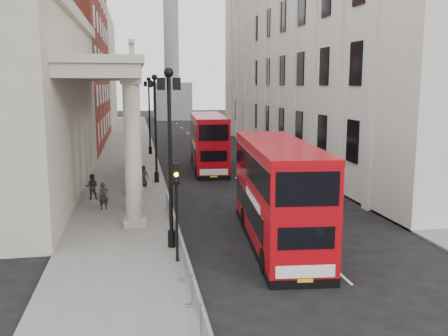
{
  "coord_description": "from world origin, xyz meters",
  "views": [
    {
      "loc": [
        -2.12,
        -18.68,
        7.72
      ],
      "look_at": [
        2.92,
        9.7,
        2.85
      ],
      "focal_mm": 40.0,
      "sensor_mm": 36.0,
      "label": 1
    }
  ],
  "objects_px": {
    "lamp_post_north": "(149,110)",
    "traffic_light": "(176,194)",
    "bus_far": "(208,141)",
    "pedestrian_c": "(143,176)",
    "bus_near": "(278,191)",
    "lamp_post_south": "(170,146)",
    "monument_column": "(171,45)",
    "pedestrian_b": "(92,187)",
    "pedestrian_a": "(104,196)",
    "lamp_post_mid": "(155,121)"
  },
  "relations": [
    {
      "from": "bus_near",
      "to": "pedestrian_c",
      "type": "bearing_deg",
      "value": 118.61
    },
    {
      "from": "lamp_post_north",
      "to": "bus_near",
      "type": "xyz_separation_m",
      "value": [
        5.17,
        -31.87,
        -2.32
      ]
    },
    {
      "from": "pedestrian_a",
      "to": "bus_far",
      "type": "bearing_deg",
      "value": 39.38
    },
    {
      "from": "traffic_light",
      "to": "bus_near",
      "type": "height_order",
      "value": "bus_near"
    },
    {
      "from": "traffic_light",
      "to": "pedestrian_b",
      "type": "relative_size",
      "value": 2.52
    },
    {
      "from": "traffic_light",
      "to": "lamp_post_south",
      "type": "bearing_deg",
      "value": 92.84
    },
    {
      "from": "lamp_post_mid",
      "to": "traffic_light",
      "type": "height_order",
      "value": "lamp_post_mid"
    },
    {
      "from": "monument_column",
      "to": "pedestrian_c",
      "type": "relative_size",
      "value": 34.13
    },
    {
      "from": "monument_column",
      "to": "bus_near",
      "type": "bearing_deg",
      "value": -90.93
    },
    {
      "from": "monument_column",
      "to": "pedestrian_b",
      "type": "xyz_separation_m",
      "value": [
        -11.1,
        -77.13,
        -15.01
      ]
    },
    {
      "from": "lamp_post_mid",
      "to": "pedestrian_c",
      "type": "relative_size",
      "value": 5.24
    },
    {
      "from": "bus_far",
      "to": "bus_near",
      "type": "bearing_deg",
      "value": -85.69
    },
    {
      "from": "bus_far",
      "to": "pedestrian_c",
      "type": "height_order",
      "value": "bus_far"
    },
    {
      "from": "lamp_post_north",
      "to": "traffic_light",
      "type": "distance_m",
      "value": 34.07
    },
    {
      "from": "lamp_post_mid",
      "to": "bus_far",
      "type": "relative_size",
      "value": 0.72
    },
    {
      "from": "monument_column",
      "to": "lamp_post_south",
      "type": "xyz_separation_m",
      "value": [
        -6.6,
        -88.0,
        -11.07
      ]
    },
    {
      "from": "pedestrian_a",
      "to": "pedestrian_b",
      "type": "bearing_deg",
      "value": 88.07
    },
    {
      "from": "monument_column",
      "to": "bus_near",
      "type": "xyz_separation_m",
      "value": [
        -1.43,
        -87.87,
        -13.39
      ]
    },
    {
      "from": "monument_column",
      "to": "lamp_post_mid",
      "type": "bearing_deg",
      "value": -95.24
    },
    {
      "from": "lamp_post_north",
      "to": "bus_far",
      "type": "height_order",
      "value": "lamp_post_north"
    },
    {
      "from": "lamp_post_north",
      "to": "bus_near",
      "type": "bearing_deg",
      "value": -80.78
    },
    {
      "from": "lamp_post_north",
      "to": "pedestrian_a",
      "type": "height_order",
      "value": "lamp_post_north"
    },
    {
      "from": "lamp_post_south",
      "to": "bus_near",
      "type": "relative_size",
      "value": 0.71
    },
    {
      "from": "traffic_light",
      "to": "bus_near",
      "type": "distance_m",
      "value": 5.54
    },
    {
      "from": "bus_far",
      "to": "lamp_post_mid",
      "type": "bearing_deg",
      "value": -125.56
    },
    {
      "from": "traffic_light",
      "to": "pedestrian_a",
      "type": "relative_size",
      "value": 2.61
    },
    {
      "from": "monument_column",
      "to": "pedestrian_b",
      "type": "height_order",
      "value": "monument_column"
    },
    {
      "from": "lamp_post_south",
      "to": "lamp_post_north",
      "type": "height_order",
      "value": "same"
    },
    {
      "from": "lamp_post_mid",
      "to": "pedestrian_c",
      "type": "distance_m",
      "value": 4.39
    },
    {
      "from": "lamp_post_south",
      "to": "bus_near",
      "type": "distance_m",
      "value": 5.67
    },
    {
      "from": "monument_column",
      "to": "lamp_post_south",
      "type": "distance_m",
      "value": 88.94
    },
    {
      "from": "lamp_post_mid",
      "to": "bus_far",
      "type": "height_order",
      "value": "lamp_post_mid"
    },
    {
      "from": "lamp_post_south",
      "to": "pedestrian_c",
      "type": "bearing_deg",
      "value": 94.15
    },
    {
      "from": "monument_column",
      "to": "pedestrian_c",
      "type": "height_order",
      "value": "monument_column"
    },
    {
      "from": "lamp_post_south",
      "to": "lamp_post_north",
      "type": "relative_size",
      "value": 1.0
    },
    {
      "from": "pedestrian_b",
      "to": "pedestrian_a",
      "type": "bearing_deg",
      "value": 111.85
    },
    {
      "from": "lamp_post_north",
      "to": "bus_far",
      "type": "relative_size",
      "value": 0.72
    },
    {
      "from": "lamp_post_south",
      "to": "bus_near",
      "type": "height_order",
      "value": "lamp_post_south"
    },
    {
      "from": "lamp_post_north",
      "to": "pedestrian_a",
      "type": "xyz_separation_m",
      "value": [
        -3.56,
        -24.1,
        -3.97
      ]
    },
    {
      "from": "pedestrian_c",
      "to": "bus_near",
      "type": "bearing_deg",
      "value": -71.83
    },
    {
      "from": "lamp_post_mid",
      "to": "lamp_post_north",
      "type": "distance_m",
      "value": 16.0
    },
    {
      "from": "monument_column",
      "to": "bus_far",
      "type": "bearing_deg",
      "value": -91.41
    },
    {
      "from": "pedestrian_b",
      "to": "pedestrian_c",
      "type": "height_order",
      "value": "pedestrian_b"
    },
    {
      "from": "bus_near",
      "to": "lamp_post_south",
      "type": "bearing_deg",
      "value": -173.32
    },
    {
      "from": "traffic_light",
      "to": "pedestrian_b",
      "type": "distance_m",
      "value": 13.85
    },
    {
      "from": "monument_column",
      "to": "pedestrian_c",
      "type": "bearing_deg",
      "value": -95.95
    },
    {
      "from": "bus_near",
      "to": "pedestrian_c",
      "type": "relative_size",
      "value": 7.37
    },
    {
      "from": "lamp_post_south",
      "to": "lamp_post_mid",
      "type": "height_order",
      "value": "same"
    },
    {
      "from": "lamp_post_north",
      "to": "monument_column",
      "type": "bearing_deg",
      "value": 83.28
    },
    {
      "from": "lamp_post_south",
      "to": "pedestrian_b",
      "type": "xyz_separation_m",
      "value": [
        -4.5,
        10.87,
        -3.94
      ]
    }
  ]
}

